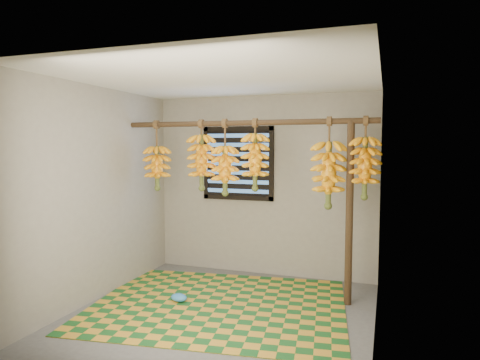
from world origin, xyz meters
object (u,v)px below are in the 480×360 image
at_px(banana_bunch_c, 225,170).
at_px(banana_bunch_d, 255,162).
at_px(plastic_bag, 179,298).
at_px(support_post, 349,214).
at_px(woven_mat, 219,305).
at_px(banana_bunch_a, 157,168).
at_px(banana_bunch_f, 365,168).
at_px(banana_bunch_e, 329,175).
at_px(banana_bunch_b, 202,162).

height_order(banana_bunch_c, banana_bunch_d, same).
height_order(plastic_bag, banana_bunch_d, banana_bunch_d).
height_order(support_post, woven_mat, support_post).
bearing_deg(banana_bunch_c, banana_bunch_a, 180.00).
bearing_deg(woven_mat, banana_bunch_f, 18.19).
distance_m(banana_bunch_a, banana_bunch_f, 2.50).
bearing_deg(banana_bunch_e, banana_bunch_d, 180.00).
relative_size(support_post, banana_bunch_b, 2.37).
distance_m(banana_bunch_c, banana_bunch_f, 1.59).
bearing_deg(banana_bunch_a, banana_bunch_b, 0.00).
relative_size(banana_bunch_b, banana_bunch_d, 1.02).
bearing_deg(woven_mat, support_post, 20.09).
bearing_deg(banana_bunch_e, banana_bunch_b, 180.00).
xyz_separation_m(woven_mat, banana_bunch_a, (-1.02, 0.49, 1.46)).
xyz_separation_m(plastic_bag, banana_bunch_d, (0.71, 0.55, 1.50)).
xyz_separation_m(banana_bunch_c, banana_bunch_d, (0.37, 0.00, 0.10)).
relative_size(plastic_bag, banana_bunch_b, 0.24).
height_order(support_post, banana_bunch_e, banana_bunch_e).
bearing_deg(banana_bunch_b, plastic_bag, -94.18).
bearing_deg(banana_bunch_f, support_post, 180.00).
xyz_separation_m(support_post, plastic_bag, (-1.78, -0.55, -0.95)).
distance_m(banana_bunch_b, banana_bunch_c, 0.32).
bearing_deg(banana_bunch_b, banana_bunch_e, 0.00).
bearing_deg(banana_bunch_f, woven_mat, -161.81).
bearing_deg(banana_bunch_a, woven_mat, -25.54).
bearing_deg(support_post, banana_bunch_b, 180.00).
bearing_deg(banana_bunch_b, banana_bunch_f, -0.00).
bearing_deg(support_post, banana_bunch_a, 180.00).
xyz_separation_m(banana_bunch_b, banana_bunch_e, (1.51, 0.00, -0.12)).
xyz_separation_m(support_post, banana_bunch_b, (-1.74, 0.00, 0.54)).
relative_size(support_post, woven_mat, 0.74).
relative_size(support_post, plastic_bag, 9.77).
xyz_separation_m(support_post, banana_bunch_f, (0.15, 0.00, 0.50)).
distance_m(plastic_bag, banana_bunch_d, 1.75).
xyz_separation_m(plastic_bag, banana_bunch_c, (0.34, 0.55, 1.40)).
relative_size(support_post, banana_bunch_a, 2.32).
bearing_deg(banana_bunch_f, banana_bunch_e, 180.00).
height_order(plastic_bag, banana_bunch_b, banana_bunch_b).
height_order(woven_mat, banana_bunch_f, banana_bunch_f).
bearing_deg(support_post, banana_bunch_c, 180.00).
relative_size(banana_bunch_b, banana_bunch_f, 0.96).
bearing_deg(woven_mat, banana_bunch_b, 130.16).
height_order(banana_bunch_a, banana_bunch_f, same).
bearing_deg(banana_bunch_c, woven_mat, -77.51).
distance_m(banana_bunch_a, banana_bunch_d, 1.29).
distance_m(woven_mat, banana_bunch_e, 1.86).
relative_size(woven_mat, plastic_bag, 13.18).
relative_size(woven_mat, banana_bunch_e, 2.72).
relative_size(banana_bunch_d, banana_bunch_f, 0.94).
bearing_deg(banana_bunch_c, banana_bunch_f, 0.00).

